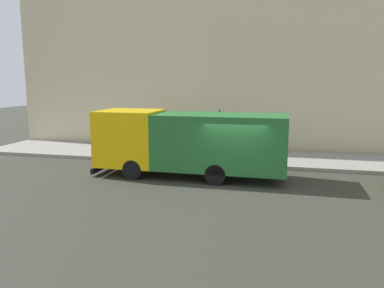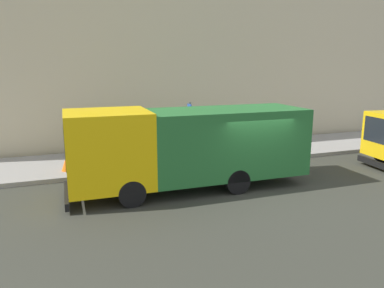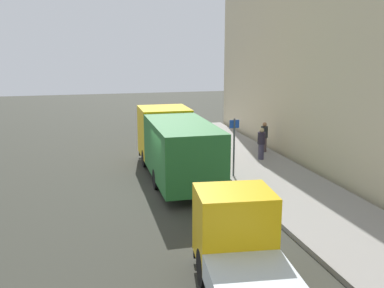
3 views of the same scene
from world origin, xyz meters
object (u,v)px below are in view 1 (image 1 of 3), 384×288
at_px(pedestrian_walking, 162,133).
at_px(street_sign_post, 219,131).
at_px(traffic_cone_orange, 132,149).
at_px(large_utility_truck, 189,141).
at_px(pedestrian_standing, 183,136).

relative_size(pedestrian_walking, street_sign_post, 0.63).
height_order(traffic_cone_orange, street_sign_post, street_sign_post).
xyz_separation_m(large_utility_truck, street_sign_post, (2.47, -0.92, 0.13)).
bearing_deg(pedestrian_standing, street_sign_post, -103.68).
relative_size(large_utility_truck, pedestrian_standing, 5.10).
xyz_separation_m(pedestrian_walking, street_sign_post, (-3.18, -4.00, 0.68)).
bearing_deg(traffic_cone_orange, large_utility_truck, -128.32).
height_order(large_utility_truck, pedestrian_walking, large_utility_truck).
bearing_deg(pedestrian_walking, street_sign_post, 75.87).
relative_size(pedestrian_standing, traffic_cone_orange, 2.56).
xyz_separation_m(pedestrian_walking, pedestrian_standing, (-0.81, -1.51, -0.01)).
distance_m(pedestrian_standing, street_sign_post, 3.51).
xyz_separation_m(pedestrian_walking, traffic_cone_orange, (-2.48, 0.93, -0.54)).
bearing_deg(large_utility_truck, pedestrian_walking, 29.00).
height_order(pedestrian_standing, street_sign_post, street_sign_post).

